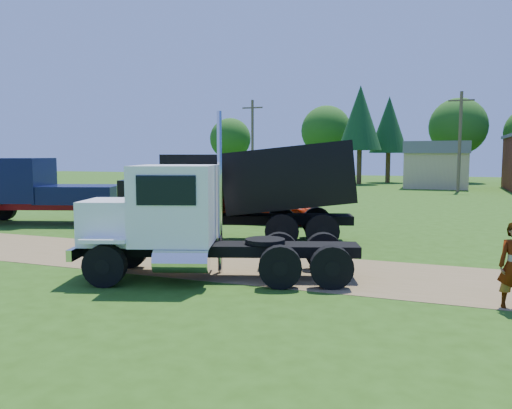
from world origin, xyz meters
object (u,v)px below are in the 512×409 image
(navy_truck, at_px, (38,190))
(white_semi_tractor, at_px, (179,221))
(orange_pickup, at_px, (273,209))
(black_dump_truck, at_px, (245,187))

(navy_truck, bearing_deg, white_semi_tractor, -49.40)
(white_semi_tractor, distance_m, orange_pickup, 11.51)
(black_dump_truck, relative_size, navy_truck, 1.21)
(black_dump_truck, height_order, navy_truck, black_dump_truck)
(navy_truck, relative_size, orange_pickup, 1.51)
(black_dump_truck, distance_m, navy_truck, 11.51)
(navy_truck, xyz_separation_m, orange_pickup, (10.67, 4.24, -0.94))
(black_dump_truck, xyz_separation_m, orange_pickup, (-0.75, 5.58, -1.44))
(white_semi_tractor, distance_m, black_dump_truck, 5.88)
(navy_truck, distance_m, orange_pickup, 11.52)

